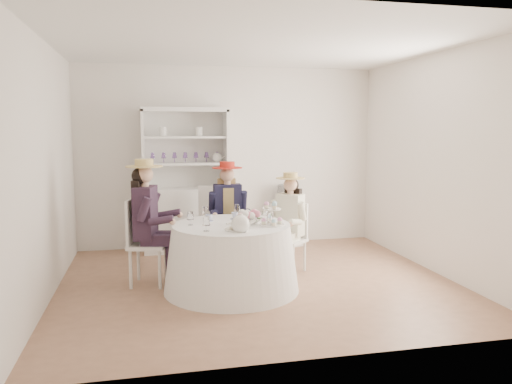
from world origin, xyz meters
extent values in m
plane|color=brown|center=(0.00, 0.00, 0.00)|extent=(4.50, 4.50, 0.00)
plane|color=white|center=(0.00, 0.00, 2.70)|extent=(4.50, 4.50, 0.00)
plane|color=silver|center=(0.00, 2.00, 1.35)|extent=(4.50, 0.00, 4.50)
plane|color=silver|center=(0.00, -2.00, 1.35)|extent=(4.50, 0.00, 4.50)
plane|color=silver|center=(-2.25, 0.00, 1.35)|extent=(0.00, 4.50, 4.50)
plane|color=silver|center=(2.25, 0.00, 1.35)|extent=(0.00, 4.50, 4.50)
cone|color=white|center=(-0.34, -0.20, 0.36)|extent=(1.49, 1.49, 0.72)
cylinder|color=white|center=(-0.34, -0.20, 0.73)|extent=(1.29, 1.29, 0.02)
cube|color=silver|center=(-0.68, 1.75, 0.46)|extent=(1.30, 0.73, 0.92)
cube|color=silver|center=(-0.68, 1.95, 1.48)|extent=(1.20, 0.32, 1.13)
cube|color=silver|center=(-0.68, 1.75, 2.05)|extent=(1.30, 0.73, 0.06)
cube|color=silver|center=(-1.28, 1.75, 1.48)|extent=(0.15, 0.46, 1.13)
cube|color=silver|center=(-0.09, 1.75, 1.48)|extent=(0.15, 0.46, 1.13)
cube|color=silver|center=(-0.68, 1.75, 1.28)|extent=(1.21, 0.66, 0.03)
cube|color=silver|center=(-0.68, 1.75, 1.66)|extent=(1.21, 0.66, 0.03)
sphere|color=white|center=(-0.22, 1.75, 1.36)|extent=(0.14, 0.14, 0.14)
cube|color=silver|center=(0.85, 1.75, 0.31)|extent=(0.51, 0.51, 0.63)
cylinder|color=black|center=(0.85, 1.75, 0.78)|extent=(0.33, 0.33, 0.31)
cube|color=silver|center=(-1.24, 0.19, 0.46)|extent=(0.50, 0.50, 0.04)
cylinder|color=silver|center=(-1.12, -0.01, 0.23)|extent=(0.04, 0.04, 0.45)
cylinder|color=silver|center=(-1.04, 0.31, 0.23)|extent=(0.04, 0.04, 0.45)
cylinder|color=silver|center=(-1.44, 0.07, 0.23)|extent=(0.04, 0.04, 0.45)
cylinder|color=silver|center=(-1.36, 0.39, 0.23)|extent=(0.04, 0.04, 0.45)
cube|color=silver|center=(-1.42, 0.24, 0.74)|extent=(0.13, 0.38, 0.51)
cube|color=black|center=(-1.26, 0.20, 0.84)|extent=(0.29, 0.41, 0.59)
cube|color=black|center=(-1.14, 0.07, 0.54)|extent=(0.37, 0.21, 0.12)
cylinder|color=black|center=(-1.00, 0.04, 0.24)|extent=(0.10, 0.10, 0.47)
cylinder|color=black|center=(-1.27, -0.02, 0.91)|extent=(0.19, 0.13, 0.28)
cube|color=black|center=(-1.10, 0.25, 0.54)|extent=(0.37, 0.21, 0.12)
cylinder|color=black|center=(-0.96, 0.21, 0.24)|extent=(0.10, 0.10, 0.47)
cylinder|color=black|center=(-1.17, 0.39, 0.91)|extent=(0.19, 0.13, 0.28)
cylinder|color=#D8A889|center=(-1.26, 0.20, 1.16)|extent=(0.09, 0.09, 0.08)
sphere|color=#D8A889|center=(-1.26, 0.20, 1.27)|extent=(0.19, 0.19, 0.19)
sphere|color=black|center=(-1.30, 0.21, 1.25)|extent=(0.19, 0.19, 0.19)
cube|color=black|center=(-1.34, 0.22, 1.01)|extent=(0.14, 0.26, 0.39)
cylinder|color=tan|center=(-1.26, 0.20, 1.36)|extent=(0.41, 0.41, 0.01)
cylinder|color=tan|center=(-1.26, 0.20, 1.40)|extent=(0.20, 0.20, 0.08)
cube|color=silver|center=(-0.23, 0.77, 0.43)|extent=(0.39, 0.39, 0.04)
cylinder|color=silver|center=(-0.38, 0.62, 0.21)|extent=(0.03, 0.03, 0.42)
cylinder|color=silver|center=(-0.07, 0.61, 0.21)|extent=(0.03, 0.03, 0.42)
cylinder|color=silver|center=(-0.38, 0.93, 0.21)|extent=(0.03, 0.03, 0.42)
cylinder|color=silver|center=(-0.07, 0.92, 0.21)|extent=(0.03, 0.03, 0.42)
cube|color=silver|center=(-0.22, 0.94, 0.69)|extent=(0.37, 0.03, 0.48)
cube|color=#191932|center=(-0.23, 0.79, 0.79)|extent=(0.35, 0.20, 0.56)
cube|color=tan|center=(-0.23, 0.79, 0.79)|extent=(0.14, 0.21, 0.48)
cube|color=#191932|center=(-0.31, 0.65, 0.51)|extent=(0.13, 0.33, 0.12)
cylinder|color=#191932|center=(-0.32, 0.52, 0.22)|extent=(0.10, 0.10, 0.44)
cylinder|color=#191932|center=(-0.43, 0.75, 0.86)|extent=(0.09, 0.17, 0.27)
cube|color=#191932|center=(-0.14, 0.65, 0.51)|extent=(0.13, 0.33, 0.12)
cylinder|color=#191932|center=(-0.14, 0.52, 0.22)|extent=(0.10, 0.10, 0.44)
cylinder|color=#191932|center=(-0.03, 0.75, 0.86)|extent=(0.09, 0.17, 0.27)
cylinder|color=#D8A889|center=(-0.23, 0.79, 1.09)|extent=(0.09, 0.09, 0.08)
sphere|color=#D8A889|center=(-0.23, 0.79, 1.20)|extent=(0.18, 0.18, 0.18)
sphere|color=tan|center=(-0.23, 0.83, 1.18)|extent=(0.18, 0.18, 0.18)
cube|color=tan|center=(-0.22, 0.87, 0.96)|extent=(0.23, 0.08, 0.37)
cylinder|color=#B4281B|center=(-0.23, 0.79, 1.28)|extent=(0.39, 0.39, 0.01)
cylinder|color=#B4281B|center=(-0.23, 0.79, 1.32)|extent=(0.19, 0.19, 0.08)
cube|color=silver|center=(0.47, 0.33, 0.40)|extent=(0.50, 0.50, 0.04)
cylinder|color=silver|center=(0.27, 0.34, 0.19)|extent=(0.03, 0.03, 0.39)
cylinder|color=silver|center=(0.47, 0.13, 0.19)|extent=(0.03, 0.03, 0.39)
cylinder|color=silver|center=(0.48, 0.53, 0.19)|extent=(0.03, 0.03, 0.39)
cylinder|color=silver|center=(0.67, 0.33, 0.19)|extent=(0.03, 0.03, 0.39)
cube|color=silver|center=(0.59, 0.44, 0.64)|extent=(0.25, 0.26, 0.44)
cube|color=silver|center=(0.49, 0.35, 0.73)|extent=(0.35, 0.35, 0.51)
cube|color=silver|center=(0.34, 0.32, 0.47)|extent=(0.30, 0.29, 0.11)
cylinder|color=silver|center=(0.25, 0.23, 0.20)|extent=(0.09, 0.09, 0.41)
cylinder|color=silver|center=(0.34, 0.45, 0.79)|extent=(0.17, 0.16, 0.24)
cube|color=silver|center=(0.45, 0.20, 0.47)|extent=(0.30, 0.29, 0.11)
cylinder|color=silver|center=(0.36, 0.12, 0.20)|extent=(0.09, 0.09, 0.41)
cylinder|color=silver|center=(0.59, 0.19, 0.79)|extent=(0.17, 0.16, 0.24)
cylinder|color=#D8A889|center=(0.49, 0.35, 1.00)|extent=(0.08, 0.08, 0.07)
sphere|color=#D8A889|center=(0.49, 0.35, 1.10)|extent=(0.17, 0.17, 0.17)
sphere|color=black|center=(0.52, 0.37, 1.08)|extent=(0.17, 0.17, 0.17)
cube|color=black|center=(0.54, 0.39, 0.88)|extent=(0.20, 0.20, 0.34)
cylinder|color=tan|center=(0.49, 0.35, 1.18)|extent=(0.35, 0.35, 0.01)
cylinder|color=tan|center=(0.49, 0.35, 1.21)|extent=(0.18, 0.18, 0.07)
cube|color=silver|center=(-0.30, 1.43, 0.46)|extent=(0.52, 0.52, 0.04)
cylinder|color=silver|center=(-0.09, 1.54, 0.23)|extent=(0.04, 0.04, 0.45)
cylinder|color=silver|center=(-0.41, 1.64, 0.23)|extent=(0.04, 0.04, 0.45)
cylinder|color=silver|center=(-0.20, 1.23, 0.23)|extent=(0.04, 0.04, 0.45)
cylinder|color=silver|center=(-0.51, 1.33, 0.23)|extent=(0.04, 0.04, 0.45)
cube|color=silver|center=(-0.36, 1.26, 0.74)|extent=(0.38, 0.15, 0.52)
imported|color=white|center=(-0.56, 0.02, 0.78)|extent=(0.10, 0.10, 0.07)
imported|color=white|center=(-0.25, 0.08, 0.78)|extent=(0.09, 0.09, 0.07)
imported|color=white|center=(-0.09, -0.12, 0.78)|extent=(0.10, 0.10, 0.07)
imported|color=white|center=(-0.12, -0.21, 0.77)|extent=(0.25, 0.25, 0.05)
sphere|color=pink|center=(-0.08, -0.21, 0.84)|extent=(0.08, 0.08, 0.08)
sphere|color=white|center=(-0.09, -0.17, 0.84)|extent=(0.08, 0.08, 0.08)
sphere|color=pink|center=(-0.12, -0.15, 0.84)|extent=(0.08, 0.08, 0.08)
sphere|color=white|center=(-0.16, -0.14, 0.84)|extent=(0.08, 0.08, 0.08)
sphere|color=pink|center=(-0.19, -0.16, 0.84)|extent=(0.08, 0.08, 0.08)
sphere|color=white|center=(-0.21, -0.19, 0.84)|extent=(0.08, 0.08, 0.08)
sphere|color=pink|center=(-0.21, -0.23, 0.84)|extent=(0.08, 0.08, 0.08)
sphere|color=white|center=(-0.19, -0.26, 0.84)|extent=(0.08, 0.08, 0.08)
sphere|color=pink|center=(-0.16, -0.27, 0.84)|extent=(0.08, 0.08, 0.08)
sphere|color=white|center=(-0.12, -0.27, 0.84)|extent=(0.08, 0.08, 0.08)
sphere|color=pink|center=(-0.09, -0.24, 0.84)|extent=(0.08, 0.08, 0.08)
sphere|color=white|center=(-0.32, -0.62, 0.82)|extent=(0.19, 0.19, 0.19)
cylinder|color=white|center=(-0.21, -0.62, 0.83)|extent=(0.11, 0.03, 0.09)
cylinder|color=white|center=(-0.32, -0.62, 0.92)|extent=(0.04, 0.04, 0.02)
cylinder|color=white|center=(-0.34, -0.53, 0.75)|extent=(0.26, 0.26, 0.01)
cube|color=beige|center=(-0.39, -0.55, 0.77)|extent=(0.06, 0.04, 0.03)
cube|color=beige|center=(-0.34, -0.53, 0.78)|extent=(0.07, 0.05, 0.03)
cube|color=beige|center=(-0.29, -0.51, 0.77)|extent=(0.07, 0.06, 0.03)
cube|color=beige|center=(-0.36, -0.49, 0.78)|extent=(0.07, 0.07, 0.03)
cube|color=beige|center=(-0.31, -0.57, 0.77)|extent=(0.06, 0.07, 0.03)
cylinder|color=white|center=(0.07, -0.36, 0.75)|extent=(0.27, 0.27, 0.01)
cylinder|color=white|center=(0.07, -0.36, 0.83)|extent=(0.02, 0.02, 0.18)
cylinder|color=white|center=(0.07, -0.36, 0.92)|extent=(0.20, 0.20, 0.01)
camera|label=1|loc=(-1.23, -5.50, 1.78)|focal=35.00mm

